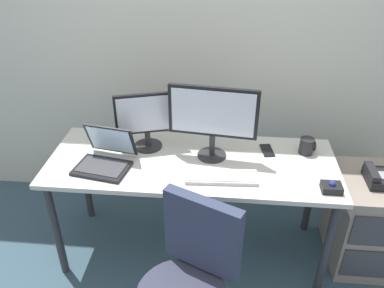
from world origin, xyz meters
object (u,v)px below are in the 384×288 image
Objects in this scene: monitor_side at (146,118)px; keyboard at (221,177)px; trackball_mouse at (332,187)px; cell_phone at (267,150)px; laptop at (105,158)px; desk_phone at (379,178)px; file_cabinet at (366,220)px; monitor_main at (213,117)px; coffee_mug at (307,146)px.

keyboard is at bearing -32.15° from monitor_side.
trackball_mouse reaches higher than cell_phone.
laptop is 3.26× the size of trackball_mouse.
trackball_mouse is at bearing -144.39° from desk_phone.
desk_phone is at bearing -116.78° from file_cabinet.
file_cabinet is at bearing -0.86° from monitor_main.
monitor_main is (-1.02, 0.03, 0.35)m from desk_phone.
monitor_main is (-1.03, 0.02, 0.71)m from file_cabinet.
desk_phone is (-0.01, -0.02, 0.36)m from file_cabinet.
file_cabinet is 1.71× the size of monitor_side.
file_cabinet is 0.82m from cell_phone.
cell_phone is at bearing 169.57° from desk_phone.
laptop is 1.31m from trackball_mouse.
monitor_main is at bearing 13.91° from laptop.
cell_phone is at bearing 14.78° from monitor_main.
cell_phone is at bearing 130.48° from trackball_mouse.
monitor_side reaches higher than cell_phone.
monitor_main reaches higher than file_cabinet.
trackball_mouse is (-0.35, -0.25, 0.10)m from desk_phone.
monitor_side is 1.02m from coffee_mug.
desk_phone is 0.48× the size of keyboard.
desk_phone is 1.47m from monitor_side.
laptop is at bearing -133.38° from monitor_side.
cell_phone is at bearing 171.04° from file_cabinet.
coffee_mug is at bearing -9.98° from cell_phone.
monitor_side is 1.05× the size of laptop.
keyboard reaches higher than file_cabinet.
file_cabinet is 1.58m from monitor_side.
monitor_side is (-1.44, 0.10, 0.28)m from desk_phone.
file_cabinet is 4.54× the size of cell_phone.
cell_phone reaches higher than desk_phone.
keyboard reaches higher than desk_phone.
laptop reaches higher than coffee_mug.
monitor_side reaches higher than keyboard.
desk_phone is 0.53× the size of monitor_side.
keyboard is (0.07, -0.23, -0.26)m from monitor_main.
laptop is (-0.22, -0.23, -0.16)m from monitor_side.
laptop is 1.01m from cell_phone.
coffee_mug is (0.59, 0.09, -0.23)m from monitor_main.
file_cabinet is 5.86× the size of trackball_mouse.
cell_phone is at bearing 14.22° from laptop.
keyboard is 3.79× the size of trackball_mouse.
keyboard is at bearing -6.22° from laptop.
laptop is 3.45× the size of coffee_mug.
keyboard reaches higher than cell_phone.
monitor_main is at bearing 179.14° from file_cabinet.
monitor_main is 0.77m from trackball_mouse.
laptop is 1.25m from coffee_mug.
trackball_mouse is (1.30, -0.13, -0.03)m from laptop.
file_cabinet is at bearing -13.69° from coffee_mug.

